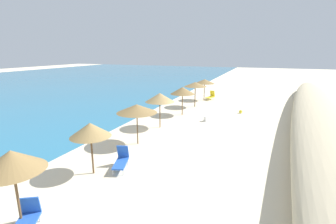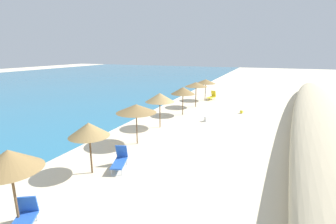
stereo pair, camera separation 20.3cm
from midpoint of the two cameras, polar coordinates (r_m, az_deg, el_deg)
ground_plane at (r=18.22m, az=4.58°, el=-5.06°), size 160.00×160.00×0.00m
dune_ridge at (r=17.62m, az=33.14°, el=-4.61°), size 55.16×8.63×1.99m
beach_umbrella_0 at (r=9.61m, az=-32.87°, el=-9.40°), size 2.08×2.08×2.81m
beach_umbrella_1 at (r=12.37m, az=-17.93°, el=-3.94°), size 1.96×1.96×2.60m
beach_umbrella_2 at (r=15.76m, az=-7.58°, el=0.79°), size 2.58×2.58×2.64m
beach_umbrella_3 at (r=19.13m, az=-2.21°, el=3.36°), size 2.27×2.27×2.76m
beach_umbrella_4 at (r=23.13m, az=3.11°, el=4.96°), size 2.27×2.27×2.67m
beach_umbrella_5 at (r=26.69m, az=6.10°, el=6.34°), size 2.39×2.39×2.69m
beach_umbrella_6 at (r=30.60m, az=8.24°, el=6.99°), size 2.40×2.40×2.58m
lounge_chair_0 at (r=13.15m, az=-11.15°, el=-10.72°), size 1.57×1.04×1.12m
lounge_chair_1 at (r=31.45m, az=9.63°, el=3.62°), size 1.61×0.97×1.06m
lounge_chair_2 at (r=10.21m, az=-30.65°, el=-20.98°), size 1.75×1.39×0.98m
beach_ball at (r=25.10m, az=16.18°, el=0.09°), size 0.32×0.32×0.32m
cooler_box at (r=21.64m, az=8.79°, el=-1.54°), size 0.65×0.60×0.42m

